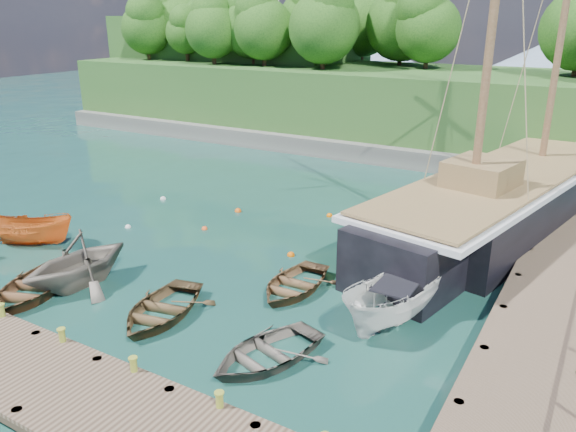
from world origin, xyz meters
name	(u,v)px	position (x,y,z in m)	size (l,w,h in m)	color
ground	(196,299)	(0.00, 0.00, 0.00)	(160.00, 160.00, 0.00)	#193D38
dock_near	(96,404)	(2.00, -6.50, 0.43)	(20.00, 3.20, 1.10)	#453427
dock_east	(554,286)	(11.50, 7.00, 0.43)	(3.20, 24.00, 1.10)	#453427
bollard_0	(6,332)	(-4.00, -5.10, 0.00)	(0.26, 0.26, 0.45)	olive
bollard_1	(66,358)	(-1.00, -5.10, 0.00)	(0.26, 0.26, 0.45)	olive
bollard_2	(136,389)	(2.00, -5.10, 0.00)	(0.26, 0.26, 0.45)	olive
bollard_3	(221,426)	(5.00, -5.10, 0.00)	(0.26, 0.26, 0.45)	olive
rowboat_0	(34,294)	(-5.56, -2.88, 0.00)	(3.10, 4.35, 0.90)	brown
rowboat_1	(80,285)	(-4.68, -1.44, 0.00)	(3.84, 4.45, 2.35)	#72685D
rowboat_2	(161,316)	(-0.21, -1.66, 0.00)	(2.98, 4.17, 0.86)	#4E3B22
rowboat_3	(266,361)	(4.44, -2.05, 0.00)	(2.84, 3.97, 0.82)	#575149
rowboat_4	(294,290)	(2.81, 2.45, 0.00)	(2.81, 3.94, 0.82)	brown
motorboat_orange	(32,244)	(-9.97, 0.29, 0.00)	(1.54, 4.10, 1.59)	#D3621F
cabin_boat_white	(393,323)	(7.00, 2.06, 0.00)	(1.93, 5.14, 1.99)	silver
schooner	(507,202)	(8.39, 14.16, 1.21)	(9.73, 29.03, 21.79)	black
mooring_buoy_0	(128,228)	(-7.75, 4.12, 0.00)	(0.30, 0.30, 0.30)	silver
mooring_buoy_1	(205,229)	(-4.30, 5.89, 0.00)	(0.29, 0.29, 0.29)	#E34E1B
mooring_buoy_2	(291,256)	(1.05, 5.25, 0.00)	(0.34, 0.34, 0.34)	#D05503
mooring_buoy_3	(355,249)	(3.18, 7.38, 0.00)	(0.35, 0.35, 0.35)	silver
mooring_buoy_4	(238,212)	(-4.42, 8.92, 0.00)	(0.36, 0.36, 0.36)	#D2520E
mooring_buoy_5	(329,216)	(0.19, 10.77, 0.00)	(0.32, 0.32, 0.32)	#EA6500
mooring_buoy_6	(163,199)	(-9.40, 8.48, 0.00)	(0.33, 0.33, 0.33)	silver
headland	(304,68)	(-12.88, 31.36, 5.54)	(51.00, 19.31, 12.90)	#474744
distant_ridge	(559,61)	(4.30, 70.00, 4.35)	(117.00, 40.00, 10.00)	#728CA5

